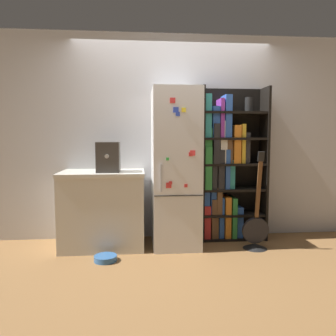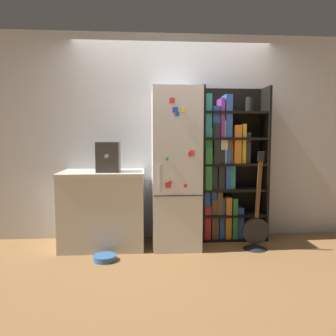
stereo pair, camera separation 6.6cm
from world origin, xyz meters
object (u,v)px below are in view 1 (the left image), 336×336
object	(u,v)px
pet_bowl	(105,258)
refrigerator	(175,168)
bookshelf	(224,168)
espresso_machine	(108,157)
guitar	(255,234)

from	to	relation	value
pet_bowl	refrigerator	bearing A→B (deg)	31.70
bookshelf	espresso_machine	bearing A→B (deg)	-170.85
guitar	pet_bowl	xyz separation A→B (m)	(-1.71, -0.24, -0.14)
espresso_machine	bookshelf	bearing A→B (deg)	9.15
refrigerator	guitar	world-z (taller)	refrigerator
guitar	bookshelf	bearing A→B (deg)	120.86
bookshelf	pet_bowl	size ratio (longest dim) A/B	8.01
bookshelf	guitar	size ratio (longest dim) A/B	1.68
refrigerator	bookshelf	size ratio (longest dim) A/B	0.97
bookshelf	guitar	world-z (taller)	bookshelf
refrigerator	guitar	distance (m)	1.22
guitar	pet_bowl	world-z (taller)	guitar
guitar	pet_bowl	size ratio (longest dim) A/B	4.76
bookshelf	espresso_machine	xyz separation A→B (m)	(-1.44, -0.23, 0.16)
guitar	espresso_machine	bearing A→B (deg)	172.96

